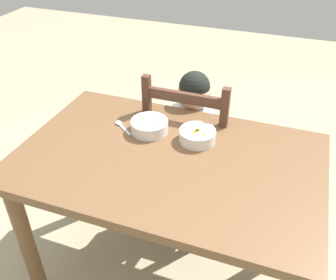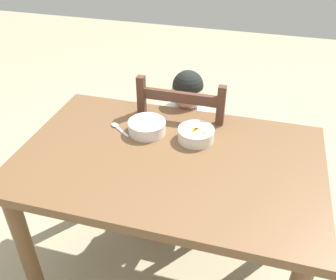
{
  "view_description": "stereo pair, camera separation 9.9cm",
  "coord_description": "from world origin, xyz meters",
  "px_view_note": "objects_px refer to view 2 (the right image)",
  "views": [
    {
      "loc": [
        0.42,
        -1.14,
        1.69
      ],
      "look_at": [
        -0.02,
        0.05,
        0.82
      ],
      "focal_mm": 39.72,
      "sensor_mm": 36.0,
      "label": 1
    },
    {
      "loc": [
        0.32,
        -1.17,
        1.69
      ],
      "look_at": [
        -0.02,
        0.05,
        0.82
      ],
      "focal_mm": 39.72,
      "sensor_mm": 36.0,
      "label": 2
    }
  ],
  "objects_px": {
    "dining_chair": "(185,155)",
    "bowl_of_peas": "(147,127)",
    "spoon": "(117,127)",
    "dining_table": "(169,179)",
    "bowl_of_carrots": "(196,134)",
    "child_figure": "(185,129)"
  },
  "relations": [
    {
      "from": "child_figure",
      "to": "spoon",
      "type": "relative_size",
      "value": 7.77
    },
    {
      "from": "dining_chair",
      "to": "bowl_of_peas",
      "type": "relative_size",
      "value": 5.72
    },
    {
      "from": "dining_chair",
      "to": "bowl_of_peas",
      "type": "bearing_deg",
      "value": -110.67
    },
    {
      "from": "dining_chair",
      "to": "child_figure",
      "type": "height_order",
      "value": "dining_chair"
    },
    {
      "from": "bowl_of_carrots",
      "to": "child_figure",
      "type": "bearing_deg",
      "value": 110.84
    },
    {
      "from": "dining_chair",
      "to": "bowl_of_carrots",
      "type": "bearing_deg",
      "value": -69.33
    },
    {
      "from": "dining_chair",
      "to": "spoon",
      "type": "height_order",
      "value": "dining_chair"
    },
    {
      "from": "dining_chair",
      "to": "spoon",
      "type": "relative_size",
      "value": 7.95
    },
    {
      "from": "bowl_of_peas",
      "to": "bowl_of_carrots",
      "type": "xyz_separation_m",
      "value": [
        0.22,
        -0.0,
        -0.0
      ]
    },
    {
      "from": "spoon",
      "to": "bowl_of_peas",
      "type": "bearing_deg",
      "value": 1.47
    },
    {
      "from": "spoon",
      "to": "dining_table",
      "type": "bearing_deg",
      "value": -27.18
    },
    {
      "from": "dining_table",
      "to": "bowl_of_peas",
      "type": "distance_m",
      "value": 0.26
    },
    {
      "from": "bowl_of_carrots",
      "to": "spoon",
      "type": "relative_size",
      "value": 1.31
    },
    {
      "from": "bowl_of_peas",
      "to": "spoon",
      "type": "bearing_deg",
      "value": -178.53
    },
    {
      "from": "dining_chair",
      "to": "child_figure",
      "type": "xyz_separation_m",
      "value": [
        -0.0,
        -0.0,
        0.17
      ]
    },
    {
      "from": "dining_table",
      "to": "spoon",
      "type": "distance_m",
      "value": 0.34
    },
    {
      "from": "spoon",
      "to": "child_figure",
      "type": "bearing_deg",
      "value": 49.32
    },
    {
      "from": "dining_table",
      "to": "spoon",
      "type": "relative_size",
      "value": 10.34
    },
    {
      "from": "bowl_of_peas",
      "to": "dining_table",
      "type": "bearing_deg",
      "value": -46.62
    },
    {
      "from": "bowl_of_peas",
      "to": "bowl_of_carrots",
      "type": "height_order",
      "value": "bowl_of_peas"
    },
    {
      "from": "dining_chair",
      "to": "bowl_of_carrots",
      "type": "distance_m",
      "value": 0.47
    },
    {
      "from": "dining_chair",
      "to": "child_figure",
      "type": "distance_m",
      "value": 0.17
    }
  ]
}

